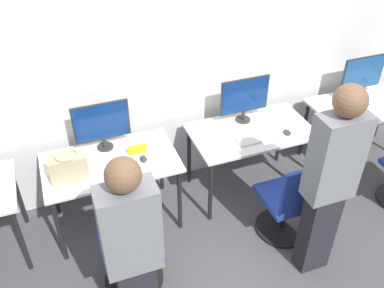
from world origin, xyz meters
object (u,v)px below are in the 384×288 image
(keyboard_left, at_px, (112,166))
(office_chair_right, at_px, (289,205))
(person_right, at_px, (330,179))
(handbag, at_px, (68,167))
(monitor_right, at_px, (245,98))
(keyboard_far_right, at_px, (376,109))
(mouse_left, at_px, (143,159))
(office_chair_left, at_px, (132,257))
(keyboard_right, at_px, (259,138))
(monitor_far_right, at_px, (363,75))
(monitor_left, at_px, (102,124))
(mouse_right, at_px, (287,132))
(person_left, at_px, (133,250))

(keyboard_left, bearing_deg, office_chair_right, -23.77)
(person_right, relative_size, handbag, 5.72)
(monitor_right, xyz_separation_m, keyboard_far_right, (1.34, -0.30, -0.24))
(mouse_left, relative_size, office_chair_left, 0.10)
(mouse_left, bearing_deg, keyboard_right, -3.69)
(person_right, height_order, monitor_far_right, person_right)
(office_chair_right, xyz_separation_m, person_right, (0.03, -0.37, 0.59))
(keyboard_right, xyz_separation_m, monitor_far_right, (1.34, 0.33, 0.24))
(monitor_left, xyz_separation_m, office_chair_right, (1.39, -0.90, -0.61))
(monitor_left, bearing_deg, mouse_right, -13.22)
(monitor_left, xyz_separation_m, mouse_left, (0.27, -0.30, -0.23))
(monitor_left, height_order, mouse_left, monitor_left)
(keyboard_left, distance_m, person_left, 1.06)
(office_chair_left, distance_m, office_chair_right, 1.42)
(person_left, xyz_separation_m, monitor_right, (1.41, 1.30, 0.10))
(mouse_right, bearing_deg, handbag, 178.02)
(person_left, distance_m, mouse_right, 1.95)
(office_chair_right, height_order, handbag, handbag)
(monitor_left, height_order, monitor_right, same)
(monitor_far_right, bearing_deg, keyboard_right, -166.02)
(monitor_far_right, bearing_deg, office_chair_right, -145.88)
(keyboard_right, relative_size, monitor_far_right, 0.87)
(keyboard_right, xyz_separation_m, handbag, (-1.68, 0.05, 0.11))
(monitor_right, relative_size, keyboard_right, 1.15)
(person_left, xyz_separation_m, mouse_right, (1.69, 0.95, -0.14))
(monitor_left, height_order, keyboard_far_right, monitor_left)
(monitor_left, relative_size, monitor_far_right, 1.00)
(keyboard_left, height_order, person_right, person_right)
(monitor_right, bearing_deg, mouse_left, -165.92)
(mouse_left, bearing_deg, handbag, -178.43)
(monitor_right, relative_size, keyboard_far_right, 1.15)
(monitor_right, bearing_deg, person_right, -86.21)
(monitor_far_right, xyz_separation_m, handbag, (-3.01, -0.28, -0.14))
(keyboard_right, bearing_deg, keyboard_far_right, 1.76)
(monitor_right, bearing_deg, monitor_left, 178.78)
(person_left, height_order, person_right, person_right)
(monitor_far_right, bearing_deg, keyboard_far_right, -90.00)
(monitor_right, xyz_separation_m, monitor_far_right, (1.34, -0.00, 0.00))
(monitor_right, bearing_deg, office_chair_right, -86.51)
(mouse_left, bearing_deg, person_left, -108.29)
(person_right, bearing_deg, mouse_right, 77.17)
(keyboard_left, xyz_separation_m, office_chair_left, (-0.03, -0.68, -0.37))
(mouse_right, bearing_deg, keyboard_left, 176.79)
(keyboard_left, bearing_deg, person_left, -93.98)
(monitor_left, bearing_deg, monitor_far_right, -0.69)
(office_chair_right, bearing_deg, monitor_left, 147.02)
(monitor_far_right, bearing_deg, monitor_right, 179.85)
(keyboard_far_right, bearing_deg, monitor_left, 173.10)
(monitor_left, height_order, handbag, monitor_left)
(mouse_left, height_order, keyboard_right, mouse_left)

